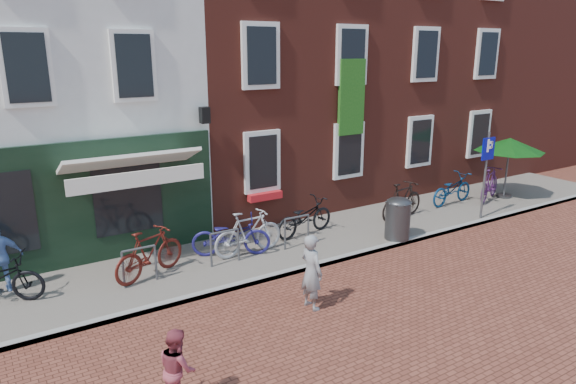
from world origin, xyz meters
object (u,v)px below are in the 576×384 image
bicycle_4 (305,217)px  bicycle_2 (231,236)px  parasol (510,142)px  bicycle_3 (248,233)px  bicycle_1 (150,253)px  woman (311,272)px  bicycle_5 (402,200)px  bicycle_6 (452,189)px  parking_sign (487,162)px  litter_bin (398,216)px  boy (177,368)px  bicycle_7 (490,184)px

bicycle_4 → bicycle_2: bearing=87.0°
parasol → bicycle_4: bearing=176.1°
bicycle_3 → bicycle_1: bearing=88.1°
woman → bicycle_5: woman is taller
bicycle_3 → bicycle_5: same height
bicycle_1 → bicycle_6: 10.01m
bicycle_3 → bicycle_5: 5.14m
parking_sign → litter_bin: bearing=179.0°
bicycle_3 → bicycle_4: 1.97m
parking_sign → boy: size_ratio=2.10×
bicycle_6 → parking_sign: bearing=160.3°
woman → boy: 3.56m
bicycle_5 → woman: bearing=109.3°
bicycle_2 → litter_bin: bearing=-81.1°
parasol → bicycle_4: (-7.81, 0.54, -1.39)m
boy → bicycle_5: 9.58m
parasol → boy: 13.85m
woman → bicycle_5: (5.27, 2.94, -0.12)m
bicycle_1 → bicycle_6: bearing=-110.6°
bicycle_3 → litter_bin: bearing=-108.2°
litter_bin → bicycle_5: 1.74m
litter_bin → bicycle_6: litter_bin is taller
woman → bicycle_3: woman is taller
litter_bin → bicycle_3: (-3.86, 1.13, -0.07)m
boy → bicycle_1: boy is taller
woman → bicycle_2: 3.08m
litter_bin → bicycle_5: size_ratio=0.65×
bicycle_3 → boy: bearing=140.0°
parking_sign → bicycle_6: bearing=76.0°
boy → bicycle_6: 11.87m
parking_sign → bicycle_2: size_ratio=1.36×
parasol → bicycle_4: 7.95m
boy → bicycle_3: (3.39, 4.31, 0.04)m
woman → boy: woman is taller
parking_sign → bicycle_3: bearing=170.6°
bicycle_4 → parking_sign: bearing=-115.9°
boy → bicycle_6: size_ratio=0.65×
bicycle_7 → litter_bin: bearing=79.1°
litter_bin → parking_sign: bearing=-1.0°
litter_bin → parasol: (5.88, 1.00, 1.26)m
bicycle_2 → bicycle_1: bearing=120.3°
woman → bicycle_1: 3.72m
bicycle_6 → parasol: bearing=-106.1°
bicycle_5 → bicycle_7: bearing=-102.0°
parking_sign → bicycle_7: bearing=31.9°
bicycle_3 → bicycle_4: size_ratio=0.97×
litter_bin → bicycle_2: litter_bin is taller
parasol → woman: parasol is taller
woman → bicycle_6: bearing=-73.0°
bicycle_2 → bicycle_6: bearing=-63.4°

